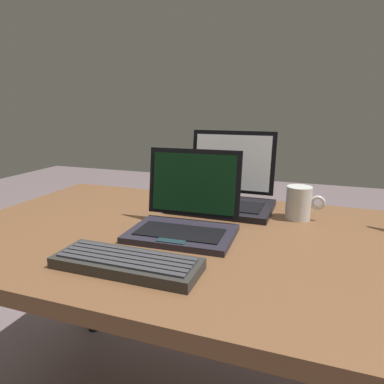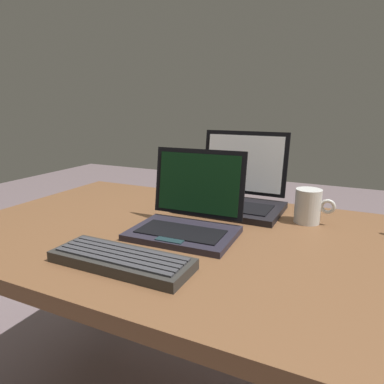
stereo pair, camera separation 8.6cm
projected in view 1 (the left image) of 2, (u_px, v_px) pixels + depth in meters
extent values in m
cube|color=brown|center=(203.00, 240.00, 0.95)|extent=(1.43, 0.82, 0.04)
cylinder|color=black|center=(89.00, 265.00, 1.57)|extent=(0.05, 0.05, 0.66)
cube|color=#25222D|center=(182.00, 233.00, 0.92)|extent=(0.28, 0.20, 0.02)
cube|color=black|center=(180.00, 232.00, 0.91)|extent=(0.23, 0.11, 0.00)
cube|color=#192D32|center=(171.00, 240.00, 0.85)|extent=(0.07, 0.03, 0.00)
cube|color=black|center=(194.00, 183.00, 0.99)|extent=(0.28, 0.05, 0.19)
cube|color=black|center=(193.00, 183.00, 0.99)|extent=(0.25, 0.04, 0.17)
cube|color=silver|center=(193.00, 189.00, 0.99)|extent=(0.23, 0.01, 0.01)
cube|color=black|center=(222.00, 206.00, 1.16)|extent=(0.33, 0.23, 0.02)
cube|color=black|center=(221.00, 204.00, 1.14)|extent=(0.27, 0.13, 0.00)
cube|color=black|center=(215.00, 211.00, 1.08)|extent=(0.09, 0.04, 0.00)
cube|color=black|center=(232.00, 162.00, 1.25)|extent=(0.31, 0.04, 0.22)
cube|color=white|center=(232.00, 162.00, 1.24)|extent=(0.28, 0.03, 0.19)
cube|color=#4CF259|center=(232.00, 169.00, 1.25)|extent=(0.26, 0.01, 0.01)
cube|color=#2E2C2A|center=(127.00, 263.00, 0.74)|extent=(0.32, 0.12, 0.02)
cube|color=#38383D|center=(118.00, 264.00, 0.70)|extent=(0.30, 0.01, 0.00)
cube|color=#38383D|center=(122.00, 261.00, 0.72)|extent=(0.30, 0.01, 0.00)
cube|color=#38383D|center=(127.00, 257.00, 0.74)|extent=(0.30, 0.01, 0.00)
cube|color=#38383D|center=(131.00, 254.00, 0.75)|extent=(0.30, 0.01, 0.00)
cube|color=#38383D|center=(135.00, 251.00, 0.77)|extent=(0.30, 0.01, 0.00)
cylinder|color=silver|center=(299.00, 203.00, 1.06)|extent=(0.08, 0.08, 0.10)
torus|color=silver|center=(318.00, 203.00, 1.04)|extent=(0.04, 0.01, 0.04)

